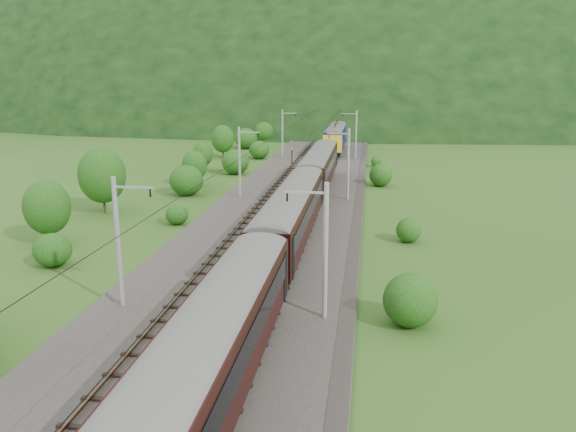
# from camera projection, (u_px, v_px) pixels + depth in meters

# --- Properties ---
(ground) EXTENTS (600.00, 600.00, 0.00)m
(ground) POSITION_uv_depth(u_px,v_px,m) (221.00, 316.00, 33.64)
(ground) COLOR #2A5219
(ground) RESTS_ON ground
(railbed) EXTENTS (14.00, 220.00, 0.30)m
(railbed) POSITION_uv_depth(u_px,v_px,m) (255.00, 260.00, 43.20)
(railbed) COLOR #38332D
(railbed) RESTS_ON ground
(track_left) EXTENTS (2.40, 220.00, 0.27)m
(track_left) POSITION_uv_depth(u_px,v_px,m) (224.00, 256.00, 43.48)
(track_left) COLOR brown
(track_left) RESTS_ON railbed
(track_right) EXTENTS (2.40, 220.00, 0.27)m
(track_right) POSITION_uv_depth(u_px,v_px,m) (285.00, 259.00, 42.81)
(track_right) COLOR brown
(track_right) RESTS_ON railbed
(catenary_left) EXTENTS (2.54, 192.28, 8.00)m
(catenary_left) POSITION_uv_depth(u_px,v_px,m) (240.00, 160.00, 64.08)
(catenary_left) COLOR gray
(catenary_left) RESTS_ON railbed
(catenary_right) EXTENTS (2.54, 192.28, 8.00)m
(catenary_right) POSITION_uv_depth(u_px,v_px,m) (348.00, 163.00, 62.38)
(catenary_right) COLOR gray
(catenary_right) RESTS_ON railbed
(overhead_wires) EXTENTS (4.83, 198.00, 0.03)m
(overhead_wires) POSITION_uv_depth(u_px,v_px,m) (253.00, 171.00, 41.49)
(overhead_wires) COLOR black
(overhead_wires) RESTS_ON ground
(mountain_main) EXTENTS (504.00, 360.00, 244.00)m
(mountain_main) POSITION_uv_depth(u_px,v_px,m) (354.00, 103.00, 283.05)
(mountain_main) COLOR black
(mountain_main) RESTS_ON ground
(mountain_ridge) EXTENTS (336.00, 280.00, 132.00)m
(mountain_ridge) POSITION_uv_depth(u_px,v_px,m) (156.00, 98.00, 338.13)
(mountain_ridge) COLOR black
(mountain_ridge) RESTS_ON ground
(train) EXTENTS (3.17, 152.89, 5.53)m
(train) POSITION_uv_depth(u_px,v_px,m) (263.00, 253.00, 33.38)
(train) COLOR black
(train) RESTS_ON ground
(hazard_post_near) EXTENTS (0.15, 0.15, 1.42)m
(hazard_post_near) POSITION_uv_depth(u_px,v_px,m) (281.00, 209.00, 55.79)
(hazard_post_near) COLOR red
(hazard_post_near) RESTS_ON railbed
(hazard_post_far) EXTENTS (0.15, 0.15, 1.44)m
(hazard_post_far) POSITION_uv_depth(u_px,v_px,m) (303.00, 182.00, 69.75)
(hazard_post_far) COLOR red
(hazard_post_far) RESTS_ON railbed
(signal) EXTENTS (0.28, 0.28, 2.49)m
(signal) POSITION_uv_depth(u_px,v_px,m) (292.00, 154.00, 88.39)
(signal) COLOR black
(signal) RESTS_ON railbed
(vegetation_left) EXTENTS (12.61, 142.74, 7.04)m
(vegetation_left) POSITION_uv_depth(u_px,v_px,m) (145.00, 185.00, 59.02)
(vegetation_left) COLOR #194712
(vegetation_left) RESTS_ON ground
(vegetation_right) EXTENTS (4.55, 100.60, 2.80)m
(vegetation_right) POSITION_uv_depth(u_px,v_px,m) (401.00, 258.00, 40.28)
(vegetation_right) COLOR #194712
(vegetation_right) RESTS_ON ground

